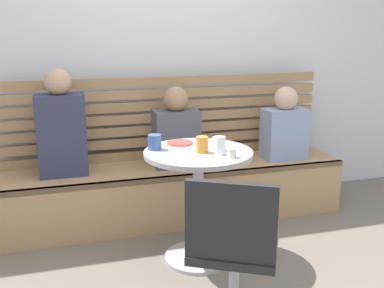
% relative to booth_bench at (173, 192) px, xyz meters
% --- Properties ---
extents(back_wall, '(5.20, 0.10, 2.90)m').
position_rel_booth_bench_xyz_m(back_wall, '(0.00, 0.44, 1.23)').
color(back_wall, silver).
rests_on(back_wall, ground).
extents(booth_bench, '(2.70, 0.52, 0.44)m').
position_rel_booth_bench_xyz_m(booth_bench, '(0.00, 0.00, 0.00)').
color(booth_bench, tan).
rests_on(booth_bench, ground).
extents(booth_backrest, '(2.65, 0.04, 0.67)m').
position_rel_booth_bench_xyz_m(booth_backrest, '(0.00, 0.24, 0.56)').
color(booth_backrest, '#A68157').
rests_on(booth_backrest, booth_bench).
extents(cafe_table, '(0.68, 0.68, 0.74)m').
position_rel_booth_bench_xyz_m(cafe_table, '(-0.00, -0.68, 0.30)').
color(cafe_table, '#ADADB2').
rests_on(cafe_table, ground).
extents(white_chair, '(0.54, 0.54, 0.85)m').
position_rel_booth_bench_xyz_m(white_chair, '(-0.08, -1.48, 0.24)').
color(white_chair, '#ADADB2').
rests_on(white_chair, ground).
extents(person_adult, '(0.34, 0.22, 0.77)m').
position_rel_booth_bench_xyz_m(person_adult, '(-0.81, 0.03, 0.56)').
color(person_adult, '#333851').
rests_on(person_adult, booth_bench).
extents(person_child_left, '(0.34, 0.22, 0.62)m').
position_rel_booth_bench_xyz_m(person_child_left, '(0.03, 0.00, 0.49)').
color(person_child_left, '#4C515B').
rests_on(person_child_left, booth_bench).
extents(person_child_middle, '(0.34, 0.22, 0.59)m').
position_rel_booth_bench_xyz_m(person_child_middle, '(0.93, -0.04, 0.48)').
color(person_child_middle, '#8C9EC6').
rests_on(person_child_middle, booth_bench).
extents(cup_tumbler_orange, '(0.07, 0.07, 0.10)m').
position_rel_booth_bench_xyz_m(cup_tumbler_orange, '(0.01, -0.72, 0.57)').
color(cup_tumbler_orange, orange).
rests_on(cup_tumbler_orange, cafe_table).
extents(cup_water_clear, '(0.07, 0.07, 0.11)m').
position_rel_booth_bench_xyz_m(cup_water_clear, '(0.10, -0.79, 0.57)').
color(cup_water_clear, white).
rests_on(cup_water_clear, cafe_table).
extents(cup_glass_short, '(0.08, 0.08, 0.08)m').
position_rel_booth_bench_xyz_m(cup_glass_short, '(0.12, -0.69, 0.56)').
color(cup_glass_short, silver).
rests_on(cup_glass_short, cafe_table).
extents(cup_mug_blue, '(0.08, 0.08, 0.09)m').
position_rel_booth_bench_xyz_m(cup_mug_blue, '(-0.25, -0.57, 0.57)').
color(cup_mug_blue, '#3D5B9E').
rests_on(cup_mug_blue, cafe_table).
extents(cup_espresso_small, '(0.06, 0.06, 0.05)m').
position_rel_booth_bench_xyz_m(cup_espresso_small, '(0.15, -0.87, 0.55)').
color(cup_espresso_small, silver).
rests_on(cup_espresso_small, cafe_table).
extents(plate_small, '(0.17, 0.17, 0.01)m').
position_rel_booth_bench_xyz_m(plate_small, '(-0.06, -0.47, 0.52)').
color(plate_small, '#DB4C42').
rests_on(plate_small, cafe_table).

